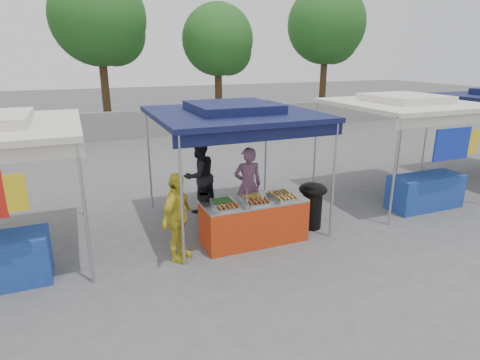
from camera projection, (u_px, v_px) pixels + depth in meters
name	position (u px, v px, depth m)	size (l,w,h in m)	color
ground_plane	(251.00, 239.00, 7.98)	(80.00, 80.00, 0.00)	#525254
back_wall	(150.00, 124.00, 17.50)	(40.00, 0.25, 1.20)	slate
main_canopy	(233.00, 113.00, 8.12)	(3.20, 3.20, 2.57)	#ABABB2
neighbor_stall_right	(413.00, 137.00, 9.64)	(3.20, 3.20, 2.57)	#ABABB2
tree_1	(102.00, 22.00, 17.52)	(4.12, 4.12, 7.08)	#3B2916
tree_2	(220.00, 43.00, 19.46)	(3.49, 3.43, 5.89)	#3B2916
tree_3	(328.00, 28.00, 21.37)	(4.11, 4.11, 7.07)	#3B2916
vendor_table	(254.00, 221.00, 7.76)	(2.00, 0.80, 0.85)	#B13110
food_tray_fl	(228.00, 207.00, 7.19)	(0.42, 0.30, 0.07)	#B7B7BB
food_tray_fm	(258.00, 202.00, 7.42)	(0.42, 0.30, 0.07)	#B7B7BB
food_tray_fr	(286.00, 198.00, 7.63)	(0.42, 0.30, 0.07)	#B7B7BB
food_tray_bl	(222.00, 202.00, 7.46)	(0.42, 0.30, 0.07)	#B7B7BB
food_tray_bm	(252.00, 197.00, 7.70)	(0.42, 0.30, 0.07)	#B7B7BB
food_tray_br	(279.00, 194.00, 7.88)	(0.42, 0.30, 0.07)	#B7B7BB
cooking_pot	(204.00, 197.00, 7.61)	(0.22, 0.22, 0.13)	black
skewer_cup	(247.00, 201.00, 7.44)	(0.09, 0.09, 0.11)	#ABABB2
wok_burner	(312.00, 201.00, 8.33)	(0.59, 0.59, 0.99)	black
crate_left	(231.00, 224.00, 8.28)	(0.51, 0.36, 0.31)	navy
crate_right	(260.00, 221.00, 8.42)	(0.53, 0.37, 0.32)	navy
crate_stacked	(260.00, 207.00, 8.33)	(0.50, 0.35, 0.30)	navy
vendor_woman	(248.00, 185.00, 8.54)	(0.61, 0.40, 1.67)	#7D5070
helper_man	(199.00, 176.00, 9.16)	(0.83, 0.65, 1.71)	black
customer_person	(177.00, 218.00, 6.95)	(0.94, 0.39, 1.60)	gold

